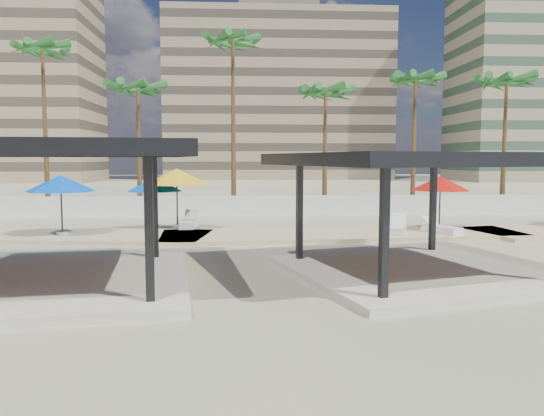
{
  "coord_description": "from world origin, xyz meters",
  "views": [
    {
      "loc": [
        -2.56,
        -16.27,
        3.46
      ],
      "look_at": [
        -1.23,
        5.84,
        1.4
      ],
      "focal_mm": 35.0,
      "sensor_mm": 36.0,
      "label": 1
    }
  ],
  "objects_px": {
    "umbrella_a": "(61,184)",
    "umbrella_c": "(440,183)",
    "lounger_b": "(397,229)",
    "lounger_c": "(441,229)",
    "lounger_a": "(189,223)",
    "pavilion_west": "(46,202)",
    "pavilion_central": "(414,203)"
  },
  "relations": [
    {
      "from": "umbrella_a",
      "to": "lounger_c",
      "type": "height_order",
      "value": "umbrella_a"
    },
    {
      "from": "pavilion_central",
      "to": "lounger_b",
      "type": "bearing_deg",
      "value": 60.64
    },
    {
      "from": "pavilion_central",
      "to": "pavilion_west",
      "type": "distance_m",
      "value": 10.33
    },
    {
      "from": "umbrella_c",
      "to": "lounger_b",
      "type": "distance_m",
      "value": 3.52
    },
    {
      "from": "lounger_b",
      "to": "lounger_c",
      "type": "distance_m",
      "value": 2.0
    },
    {
      "from": "pavilion_west",
      "to": "lounger_b",
      "type": "bearing_deg",
      "value": 27.14
    },
    {
      "from": "lounger_a",
      "to": "lounger_c",
      "type": "relative_size",
      "value": 1.04
    },
    {
      "from": "lounger_a",
      "to": "pavilion_west",
      "type": "bearing_deg",
      "value": 169.63
    },
    {
      "from": "lounger_a",
      "to": "lounger_b",
      "type": "distance_m",
      "value": 9.74
    },
    {
      "from": "umbrella_c",
      "to": "lounger_a",
      "type": "distance_m",
      "value": 12.07
    },
    {
      "from": "pavilion_central",
      "to": "lounger_c",
      "type": "relative_size",
      "value": 4.42
    },
    {
      "from": "umbrella_c",
      "to": "lounger_a",
      "type": "height_order",
      "value": "umbrella_c"
    },
    {
      "from": "pavilion_west",
      "to": "lounger_c",
      "type": "xyz_separation_m",
      "value": [
        14.06,
        8.4,
        -1.97
      ]
    },
    {
      "from": "umbrella_a",
      "to": "lounger_b",
      "type": "bearing_deg",
      "value": -1.45
    },
    {
      "from": "pavilion_west",
      "to": "lounger_c",
      "type": "height_order",
      "value": "pavilion_west"
    },
    {
      "from": "lounger_a",
      "to": "lounger_b",
      "type": "height_order",
      "value": "lounger_b"
    },
    {
      "from": "lounger_c",
      "to": "lounger_a",
      "type": "bearing_deg",
      "value": 48.29
    },
    {
      "from": "umbrella_a",
      "to": "umbrella_c",
      "type": "distance_m",
      "value": 17.1
    },
    {
      "from": "lounger_a",
      "to": "umbrella_a",
      "type": "bearing_deg",
      "value": 117.72
    },
    {
      "from": "pavilion_central",
      "to": "umbrella_c",
      "type": "relative_size",
      "value": 2.91
    },
    {
      "from": "umbrella_a",
      "to": "lounger_b",
      "type": "xyz_separation_m",
      "value": [
        14.56,
        -0.37,
        -2.03
      ]
    },
    {
      "from": "lounger_c",
      "to": "pavilion_west",
      "type": "bearing_deg",
      "value": 92.64
    },
    {
      "from": "lounger_a",
      "to": "lounger_c",
      "type": "bearing_deg",
      "value": -100.16
    },
    {
      "from": "umbrella_a",
      "to": "umbrella_c",
      "type": "xyz_separation_m",
      "value": [
        17.06,
        1.17,
        -0.09
      ]
    },
    {
      "from": "lounger_b",
      "to": "lounger_c",
      "type": "height_order",
      "value": "lounger_b"
    },
    {
      "from": "pavilion_west",
      "to": "lounger_b",
      "type": "height_order",
      "value": "pavilion_west"
    },
    {
      "from": "pavilion_central",
      "to": "lounger_a",
      "type": "xyz_separation_m",
      "value": [
        -7.58,
        10.25,
        -1.8
      ]
    },
    {
      "from": "umbrella_a",
      "to": "lounger_c",
      "type": "relative_size",
      "value": 1.76
    },
    {
      "from": "lounger_b",
      "to": "lounger_c",
      "type": "bearing_deg",
      "value": -67.63
    },
    {
      "from": "umbrella_c",
      "to": "lounger_b",
      "type": "height_order",
      "value": "umbrella_c"
    },
    {
      "from": "lounger_b",
      "to": "umbrella_a",
      "type": "bearing_deg",
      "value": 110.85
    },
    {
      "from": "pavilion_central",
      "to": "pavilion_west",
      "type": "xyz_separation_m",
      "value": [
        -10.29,
        -0.87,
        0.16
      ]
    }
  ]
}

